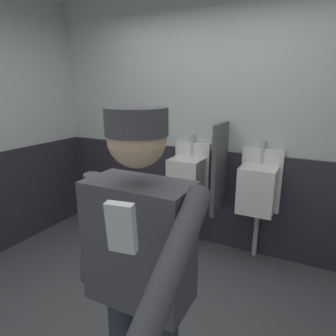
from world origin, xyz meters
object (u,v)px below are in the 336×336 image
urinal_middle (258,188)px  cell_phone (121,228)px  person (139,264)px  urinal_left (188,178)px

urinal_middle → cell_phone: (0.12, -2.38, 0.67)m
urinal_middle → cell_phone: cell_phone is taller
urinal_middle → cell_phone: bearing=-87.0°
person → urinal_left: bearing=107.2°
urinal_left → person: size_ratio=0.75×
urinal_left → cell_phone: size_ratio=11.27×
urinal_left → cell_phone: bearing=-69.9°
urinal_left → urinal_middle: same height
urinal_left → cell_phone: 2.63m
person → cell_phone: bearing=-60.0°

